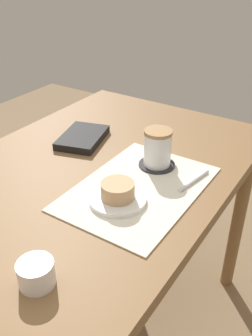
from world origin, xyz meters
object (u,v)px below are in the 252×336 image
Objects in this scene: pastry_plate at (119,198)px; sugar_bowl at (36,273)px; coffee_mug at (158,147)px; small_book at (83,138)px; dining_table at (73,208)px; pastry at (119,189)px.

sugar_bowl is (-0.30, -0.02, 0.02)m from pastry_plate.
small_book is (0.01, 0.28, -0.05)m from coffee_mug.
sugar_bowl is at bearing -165.81° from small_book.
pastry_plate is at bearing 3.32° from sugar_bowl.
sugar_bowl reaches higher than dining_table.
pastry is at bearing -88.29° from dining_table.
dining_table is 18.50× the size of sugar_bowl.
sugar_bowl reaches higher than pastry_plate.
sugar_bowl is (-0.30, -0.17, 0.10)m from dining_table.
dining_table is at bearing 91.71° from pastry_plate.
dining_table is 15.62× the size of pastry.
sugar_bowl reaches higher than small_book.
pastry_plate is at bearing -88.29° from dining_table.
pastry is 0.46× the size of small_book.
pastry_plate is (0.00, -0.15, 0.09)m from dining_table.
coffee_mug is 0.62× the size of small_book.
pastry_plate is 2.04× the size of sugar_bowl.
coffee_mug is at bearing -108.16° from small_book.
coffee_mug is at bearing -35.50° from dining_table.
sugar_bowl is 0.39× the size of small_book.
pastry_plate is 0.35m from small_book.
coffee_mug reaches higher than sugar_bowl.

